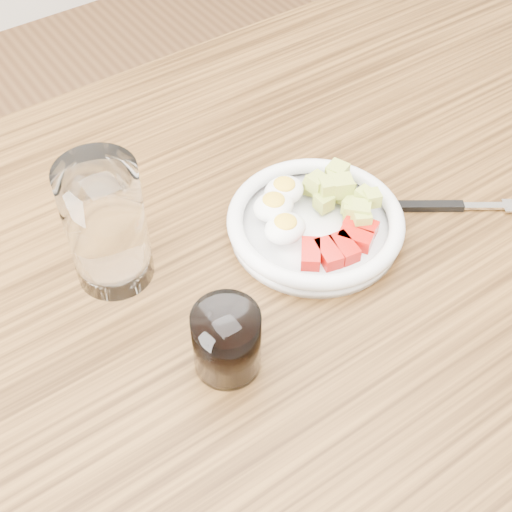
{
  "coord_description": "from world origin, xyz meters",
  "views": [
    {
      "loc": [
        -0.31,
        -0.42,
        1.39
      ],
      "look_at": [
        -0.01,
        0.01,
        0.8
      ],
      "focal_mm": 50.0,
      "sensor_mm": 36.0,
      "label": 1
    }
  ],
  "objects": [
    {
      "name": "dining_table",
      "position": [
        0.0,
        0.0,
        0.67
      ],
      "size": [
        1.5,
        0.9,
        0.77
      ],
      "color": "brown",
      "rests_on": "ground"
    },
    {
      "name": "coffee_glass",
      "position": [
        -0.1,
        -0.07,
        0.81
      ],
      "size": [
        0.07,
        0.07,
        0.08
      ],
      "color": "white",
      "rests_on": "dining_table"
    },
    {
      "name": "fork",
      "position": [
        0.24,
        -0.04,
        0.77
      ],
      "size": [
        0.17,
        0.12,
        0.01
      ],
      "color": "black",
      "rests_on": "dining_table"
    },
    {
      "name": "water_glass",
      "position": [
        -0.14,
        0.1,
        0.85
      ],
      "size": [
        0.09,
        0.09,
        0.15
      ],
      "primitive_type": "cylinder",
      "color": "white",
      "rests_on": "dining_table"
    },
    {
      "name": "bowl",
      "position": [
        0.08,
        0.02,
        0.79
      ],
      "size": [
        0.21,
        0.21,
        0.05
      ],
      "color": "white",
      "rests_on": "dining_table"
    }
  ]
}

